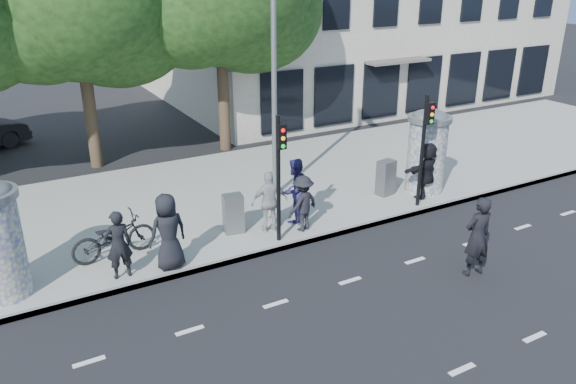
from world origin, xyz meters
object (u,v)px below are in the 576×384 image
ped_d (303,203)px  cabinet_right (386,178)px  ad_column_right (427,149)px  bicycle (114,237)px  ped_c (295,191)px  cabinet_left (233,214)px  ped_e (270,202)px  ped_f (427,170)px  traffic_pole_far (425,140)px  ped_a (168,232)px  man_road (477,237)px  ped_b (118,245)px  street_lamp (275,46)px  traffic_pole_near (279,167)px

ped_d → cabinet_right: ped_d is taller
ad_column_right → bicycle: size_ratio=1.26×
ped_c → cabinet_left: size_ratio=1.69×
ped_e → bicycle: ped_e is taller
ad_column_right → ped_c: (-4.83, -0.00, -0.46)m
cabinet_right → ped_f: bearing=-49.5°
traffic_pole_far → ped_f: size_ratio=1.90×
traffic_pole_far → ped_a: size_ratio=1.79×
ped_a → ped_e: 3.09m
ped_d → ped_c: bearing=-115.6°
man_road → bicycle: 8.83m
ad_column_right → ped_b: bearing=-175.9°
traffic_pole_far → ped_f: (0.64, 0.45, -1.18)m
ped_d → man_road: size_ratio=0.79×
ped_f → cabinet_left: ped_f is taller
ped_a → ped_e: size_ratio=1.10×
ped_f → man_road: man_road is taller
street_lamp → ped_a: (-4.37, -2.78, -3.69)m
man_road → cabinet_right: size_ratio=1.77×
bicycle → ped_b: bearing=168.9°
street_lamp → ped_d: bearing=-101.6°
ad_column_right → ped_a: 8.83m
ped_f → bicycle: ped_f is taller
ped_b → bicycle: ped_b is taller
traffic_pole_far → ped_a: (-7.77, 0.06, -1.13)m
ped_a → ped_c: ped_a is taller
cabinet_left → traffic_pole_near: bearing=-43.2°
street_lamp → ped_c: (-0.43, -1.94, -3.72)m
ped_d → cabinet_left: ped_d is taller
ped_c → traffic_pole_far: bearing=145.6°
man_road → bicycle: (-7.41, 4.80, -0.30)m
ped_e → ped_f: (5.38, -0.22, 0.03)m
ped_b → ped_a: bearing=172.3°
ped_e → cabinet_left: 1.04m
ad_column_right → ped_f: bearing=-128.5°
ped_f → bicycle: bearing=-15.2°
ped_c → bicycle: size_ratio=0.88×
ped_b → cabinet_left: (3.26, 0.89, -0.29)m
ped_d → cabinet_right: bearing=177.3°
traffic_pole_near → ped_d: (0.88, 0.30, -1.29)m
man_road → cabinet_left: size_ratio=1.83×
ped_b → bicycle: 1.09m
cabinet_left → cabinet_right: 5.32m
ad_column_right → ped_c: bearing=-180.0°
ad_column_right → bicycle: ad_column_right is taller
traffic_pole_near → street_lamp: bearing=63.8°
ped_e → ped_d: bearing=166.9°
ped_c → cabinet_left: ped_c is taller
ped_a → ped_f: (8.41, 0.40, -0.05)m
bicycle → cabinet_left: (3.16, -0.16, -0.00)m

